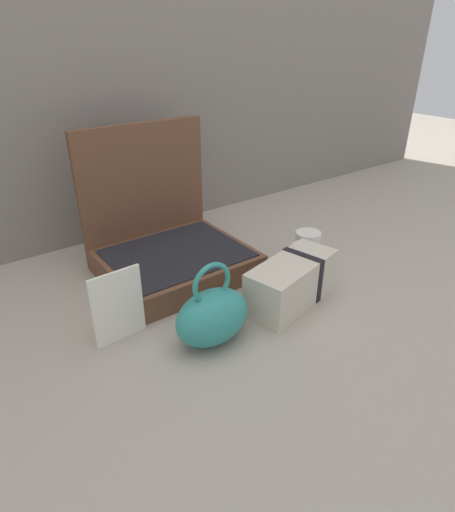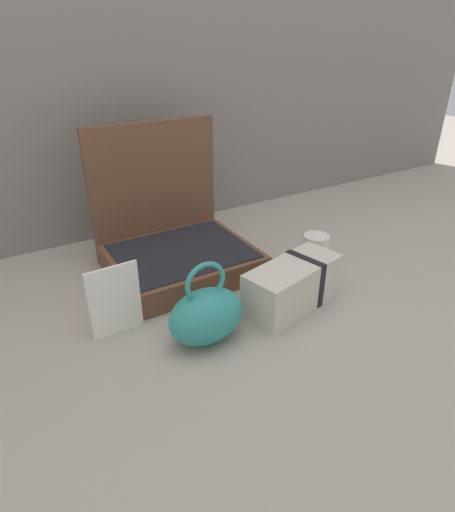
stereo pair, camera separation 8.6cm
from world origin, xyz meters
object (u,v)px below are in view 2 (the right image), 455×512
Objects in this scene: open_suitcase at (174,240)px; teal_pouch_handbag at (206,315)px; coffee_mug at (315,250)px; info_card_left at (115,301)px; cream_toiletry_bag at (293,285)px.

teal_pouch_handbag is (-0.09, -0.36, -0.02)m from open_suitcase.
coffee_mug is (0.45, 0.15, -0.02)m from teal_pouch_handbag.
info_card_left is at bearing -178.51° from coffee_mug.
info_card_left reaches higher than cream_toiletry_bag.
cream_toiletry_bag is (0.17, -0.34, -0.02)m from open_suitcase.
open_suitcase is at bearing 116.13° from cream_toiletry_bag.
open_suitcase is 0.38m from cream_toiletry_bag.
open_suitcase is 0.34m from info_card_left.
info_card_left is (-0.61, -0.02, 0.04)m from coffee_mug.
cream_toiletry_bag is 0.44m from info_card_left.
open_suitcase reaches higher than teal_pouch_handbag.
cream_toiletry_bag is 2.49× the size of coffee_mug.
open_suitcase reaches higher than coffee_mug.
cream_toiletry_bag is at bearing -18.01° from info_card_left.
open_suitcase is 2.00× the size of teal_pouch_handbag.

